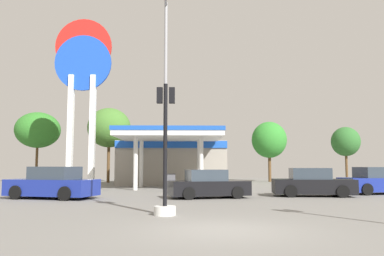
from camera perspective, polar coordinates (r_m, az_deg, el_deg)
name	(u,v)px	position (r m, az deg, el deg)	size (l,w,h in m)	color
ground_plane	(223,230)	(10.80, 4.47, -14.56)	(90.00, 90.00, 0.00)	slate
gas_station	(172,161)	(35.73, -2.91, -4.74)	(9.47, 13.91, 4.39)	gray
station_pole_sign	(83,78)	(32.63, -15.58, 7.07)	(4.48, 0.56, 13.46)	white
car_0	(312,183)	(23.22, 17.08, -7.70)	(4.58, 2.38, 1.58)	black
car_1	(52,184)	(21.92, -19.60, -7.67)	(4.98, 3.19, 1.66)	black
car_2	(208,185)	(21.06, 2.38, -8.28)	(4.46, 2.64, 1.50)	black
car_3	(378,182)	(26.55, 25.44, -7.06)	(4.75, 2.54, 1.62)	black
traffic_signal_0	(165,170)	(13.82, -3.92, -6.08)	(0.76, 0.76, 4.60)	silver
tree_0	(38,130)	(42.91, -21.48, -0.30)	(4.49, 4.49, 7.13)	brown
tree_1	(109,128)	(41.30, -11.94, 0.02)	(4.39, 4.39, 7.63)	brown
tree_2	(190,145)	(42.52, -0.22, -2.49)	(3.60, 3.60, 5.39)	brown
tree_3	(269,140)	(42.92, 11.14, -1.71)	(3.72, 3.72, 6.41)	brown
tree_4	(346,142)	(46.00, 21.41, -1.86)	(3.08, 3.08, 5.93)	brown
corner_streetlamp	(165,85)	(14.08, -3.90, 6.26)	(0.24, 1.48, 7.70)	gray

